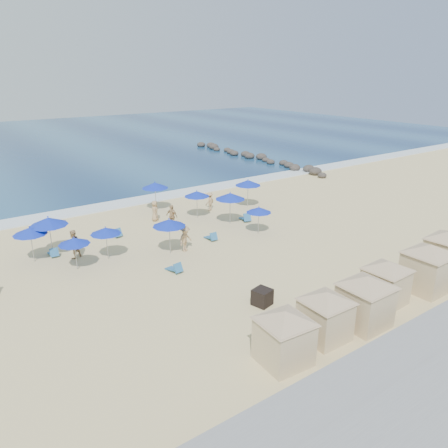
{
  "coord_description": "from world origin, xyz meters",
  "views": [
    {
      "loc": [
        -13.52,
        -20.63,
        11.38
      ],
      "look_at": [
        3.39,
        3.0,
        1.16
      ],
      "focal_mm": 35.0,
      "sensor_mm": 36.0,
      "label": 1
    }
  ],
  "objects_px": {
    "umbrella_2": "(74,241)",
    "umbrella_4": "(106,231)",
    "cabana_1": "(326,309)",
    "cabana_0": "(284,330)",
    "umbrella_5": "(169,223)",
    "umbrella_8": "(155,185)",
    "beachgoer_4": "(155,211)",
    "trash_bin": "(262,297)",
    "umbrella_9": "(248,183)",
    "umbrella_3": "(48,221)",
    "cabana_4": "(428,262)",
    "beachgoer_2": "(172,216)",
    "umbrella_10": "(259,210)",
    "beachgoer_1": "(73,244)",
    "beachgoer_5": "(185,239)",
    "rock_jetty": "(254,157)",
    "cabana_3": "(386,277)",
    "beachgoer_3": "(210,201)",
    "umbrella_7": "(230,196)",
    "umbrella_1": "(30,231)",
    "cabana_2": "(366,295)"
  },
  "relations": [
    {
      "from": "cabana_3",
      "to": "beachgoer_3",
      "type": "relative_size",
      "value": 2.54
    },
    {
      "from": "cabana_1",
      "to": "umbrella_2",
      "type": "distance_m",
      "value": 15.19
    },
    {
      "from": "umbrella_5",
      "to": "beachgoer_2",
      "type": "height_order",
      "value": "umbrella_5"
    },
    {
      "from": "cabana_0",
      "to": "umbrella_7",
      "type": "bearing_deg",
      "value": 60.96
    },
    {
      "from": "umbrella_3",
      "to": "umbrella_10",
      "type": "relative_size",
      "value": 1.3
    },
    {
      "from": "umbrella_3",
      "to": "beachgoer_4",
      "type": "bearing_deg",
      "value": 15.87
    },
    {
      "from": "umbrella_3",
      "to": "umbrella_5",
      "type": "distance_m",
      "value": 7.6
    },
    {
      "from": "umbrella_3",
      "to": "beachgoer_5",
      "type": "distance_m",
      "value": 8.73
    },
    {
      "from": "beachgoer_1",
      "to": "beachgoer_2",
      "type": "height_order",
      "value": "beachgoer_1"
    },
    {
      "from": "cabana_0",
      "to": "beachgoer_4",
      "type": "distance_m",
      "value": 19.65
    },
    {
      "from": "cabana_3",
      "to": "umbrella_8",
      "type": "distance_m",
      "value": 21.23
    },
    {
      "from": "cabana_2",
      "to": "cabana_3",
      "type": "bearing_deg",
      "value": 15.19
    },
    {
      "from": "umbrella_1",
      "to": "umbrella_3",
      "type": "height_order",
      "value": "umbrella_3"
    },
    {
      "from": "beachgoer_2",
      "to": "beachgoer_3",
      "type": "distance_m",
      "value": 5.14
    },
    {
      "from": "umbrella_7",
      "to": "beachgoer_1",
      "type": "height_order",
      "value": "umbrella_7"
    },
    {
      "from": "umbrella_8",
      "to": "beachgoer_4",
      "type": "xyz_separation_m",
      "value": [
        -1.34,
        -2.44,
        -1.38
      ]
    },
    {
      "from": "umbrella_8",
      "to": "beachgoer_5",
      "type": "height_order",
      "value": "umbrella_8"
    },
    {
      "from": "umbrella_10",
      "to": "beachgoer_5",
      "type": "distance_m",
      "value": 6.16
    },
    {
      "from": "cabana_0",
      "to": "umbrella_5",
      "type": "bearing_deg",
      "value": 82.24
    },
    {
      "from": "beachgoer_2",
      "to": "cabana_3",
      "type": "bearing_deg",
      "value": -9.78
    },
    {
      "from": "umbrella_8",
      "to": "umbrella_5",
      "type": "bearing_deg",
      "value": -111.76
    },
    {
      "from": "cabana_4",
      "to": "umbrella_10",
      "type": "bearing_deg",
      "value": 98.39
    },
    {
      "from": "beachgoer_4",
      "to": "beachgoer_5",
      "type": "height_order",
      "value": "beachgoer_5"
    },
    {
      "from": "cabana_2",
      "to": "umbrella_4",
      "type": "height_order",
      "value": "cabana_2"
    },
    {
      "from": "rock_jetty",
      "to": "umbrella_1",
      "type": "distance_m",
      "value": 37.33
    },
    {
      "from": "beachgoer_1",
      "to": "umbrella_5",
      "type": "bearing_deg",
      "value": 127.53
    },
    {
      "from": "cabana_2",
      "to": "umbrella_4",
      "type": "xyz_separation_m",
      "value": [
        -6.93,
        14.38,
        0.32
      ]
    },
    {
      "from": "cabana_0",
      "to": "umbrella_3",
      "type": "relative_size",
      "value": 1.52
    },
    {
      "from": "rock_jetty",
      "to": "trash_bin",
      "type": "distance_m",
      "value": 39.09
    },
    {
      "from": "umbrella_5",
      "to": "beachgoer_2",
      "type": "xyz_separation_m",
      "value": [
        2.59,
        4.4,
        -1.24
      ]
    },
    {
      "from": "beachgoer_1",
      "to": "cabana_0",
      "type": "bearing_deg",
      "value": 79.31
    },
    {
      "from": "cabana_3",
      "to": "umbrella_9",
      "type": "xyz_separation_m",
      "value": [
        4.71,
        17.25,
        0.75
      ]
    },
    {
      "from": "trash_bin",
      "to": "cabana_4",
      "type": "relative_size",
      "value": 0.18
    },
    {
      "from": "cabana_4",
      "to": "beachgoer_2",
      "type": "bearing_deg",
      "value": 110.41
    },
    {
      "from": "cabana_4",
      "to": "umbrella_4",
      "type": "distance_m",
      "value": 18.9
    },
    {
      "from": "umbrella_7",
      "to": "umbrella_8",
      "type": "relative_size",
      "value": 1.03
    },
    {
      "from": "cabana_1",
      "to": "umbrella_4",
      "type": "bearing_deg",
      "value": 108.07
    },
    {
      "from": "umbrella_2",
      "to": "umbrella_4",
      "type": "height_order",
      "value": "umbrella_4"
    },
    {
      "from": "trash_bin",
      "to": "cabana_2",
      "type": "distance_m",
      "value": 5.11
    },
    {
      "from": "umbrella_3",
      "to": "beachgoer_1",
      "type": "relative_size",
      "value": 1.45
    },
    {
      "from": "umbrella_9",
      "to": "trash_bin",
      "type": "bearing_deg",
      "value": -125.98
    },
    {
      "from": "beachgoer_2",
      "to": "beachgoer_4",
      "type": "height_order",
      "value": "beachgoer_2"
    },
    {
      "from": "cabana_0",
      "to": "umbrella_10",
      "type": "xyz_separation_m",
      "value": [
        8.85,
        12.2,
        0.34
      ]
    },
    {
      "from": "umbrella_4",
      "to": "umbrella_9",
      "type": "distance_m",
      "value": 14.69
    },
    {
      "from": "cabana_2",
      "to": "umbrella_3",
      "type": "relative_size",
      "value": 1.62
    },
    {
      "from": "umbrella_9",
      "to": "beachgoer_1",
      "type": "distance_m",
      "value": 16.13
    },
    {
      "from": "trash_bin",
      "to": "umbrella_5",
      "type": "height_order",
      "value": "umbrella_5"
    },
    {
      "from": "rock_jetty",
      "to": "umbrella_2",
      "type": "xyz_separation_m",
      "value": [
        -30.78,
        -20.8,
        1.49
      ]
    },
    {
      "from": "beachgoer_1",
      "to": "beachgoer_5",
      "type": "xyz_separation_m",
      "value": [
        6.39,
        -3.17,
        -0.07
      ]
    },
    {
      "from": "umbrella_10",
      "to": "beachgoer_1",
      "type": "bearing_deg",
      "value": 164.64
    }
  ]
}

